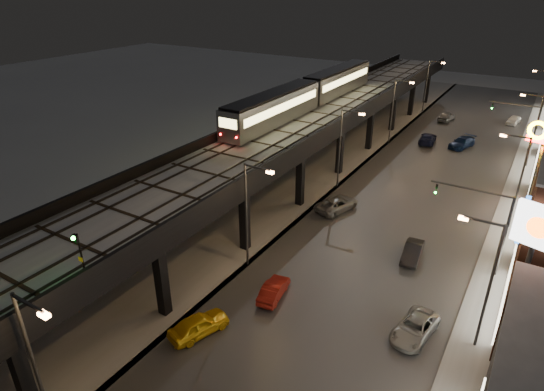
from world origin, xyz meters
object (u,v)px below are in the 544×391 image
Objects in this scene: car_onc_white at (462,143)px; car_onc_red at (513,120)px; car_taxi at (199,325)px; car_far_white at (446,117)px; car_near_white at (274,290)px; car_onc_silver at (412,253)px; car_mid_silver at (337,204)px; sign_citgo at (531,250)px; subway_train at (309,93)px; car_mid_dark at (428,139)px; rail_signal at (78,247)px; car_onc_dark at (415,329)px.

car_onc_red is (4.87, 15.99, -0.04)m from car_onc_white.
car_taxi is 59.94m from car_far_white.
car_near_white is 0.84× the size of car_far_white.
car_onc_silver is at bearing 105.14° from car_far_white.
sign_citgo is (16.92, -14.15, 7.91)m from car_mid_silver.
car_onc_white is (-2.01, 31.29, 0.05)m from car_onc_silver.
car_mid_silver is at bearing -72.65° from car_taxi.
car_far_white is at bearing -73.99° from car_taxi.
car_near_white is (11.84, -28.10, -7.71)m from subway_train.
subway_train is at bearing -124.73° from car_onc_white.
car_far_white is at bearing -94.88° from car_mid_dark.
subway_train is 3.09× the size of sign_citgo.
subway_train is at bearing 99.27° from rail_signal.
car_mid_dark reaches higher than car_near_white.
car_near_white is at bearing -80.39° from car_onc_white.
car_onc_red is (15.62, 68.80, -7.89)m from rail_signal.
car_onc_silver is at bearing -69.46° from car_onc_white.
subway_train is 8.80× the size of car_onc_silver.
rail_signal is at bearing -80.73° from subway_train.
car_mid_dark is at bearing -154.74° from car_onc_white.
car_taxi is 0.85× the size of car_mid_silver.
car_onc_dark is at bearing 97.17° from car_mid_dark.
car_onc_white is 42.54m from sign_citgo.
sign_citgo reaches higher than car_taxi.
car_near_white reaches higher than car_onc_dark.
car_taxi is at bearing 93.65° from car_far_white.
sign_citgo is (27.00, -27.02, 0.27)m from subway_train.
car_mid_dark is at bearing 111.76° from car_onc_dark.
car_taxi is at bearing -82.15° from car_onc_white.
subway_train reaches higher than rail_signal.
subway_train is 7.79× the size of car_far_white.
car_far_white is at bearing -150.03° from car_onc_red.
sign_citgo reaches higher than car_mid_dark.
car_onc_red is at bearing -152.86° from car_far_white.
car_taxi is 1.12× the size of car_near_white.
subway_train is 37.67m from car_onc_red.
car_onc_white is 16.72m from car_onc_red.
subway_train reaches higher than car_onc_dark.
subway_train is 19.59m from car_mid_dark.
car_mid_silver is 0.99× the size of car_mid_dark.
subway_train is at bearing 70.78° from car_far_white.
car_mid_silver reaches higher than car_near_white.
car_mid_dark reaches higher than car_mid_silver.
car_far_white reaches higher than car_onc_silver.
car_mid_dark is (12.61, 12.92, -7.60)m from subway_train.
car_mid_silver is 0.44× the size of sign_citgo.
car_near_white is at bearing -67.14° from subway_train.
car_taxi reaches higher than car_onc_red.
car_onc_white is (10.74, 52.81, -7.86)m from rail_signal.
car_near_white is 12.72m from car_onc_silver.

